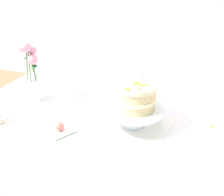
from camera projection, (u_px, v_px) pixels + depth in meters
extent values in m
cube|color=white|center=(99.00, 119.00, 1.29)|extent=(1.40, 1.00, 0.03)
cylinder|color=brown|center=(50.00, 119.00, 1.99)|extent=(0.06, 0.06, 0.71)
cylinder|color=brown|center=(213.00, 155.00, 1.60)|extent=(0.06, 0.06, 0.71)
cube|color=white|center=(133.00, 125.00, 1.21)|extent=(0.38, 0.38, 0.00)
cylinder|color=silver|center=(133.00, 124.00, 1.21)|extent=(0.11, 0.11, 0.01)
cylinder|color=silver|center=(133.00, 116.00, 1.19)|extent=(0.03, 0.03, 0.07)
cylinder|color=silver|center=(134.00, 108.00, 1.17)|extent=(0.29, 0.29, 0.01)
cylinder|color=beige|center=(134.00, 103.00, 1.16)|extent=(0.19, 0.19, 0.04)
cylinder|color=beige|center=(134.00, 97.00, 1.14)|extent=(0.20, 0.20, 0.02)
cylinder|color=beige|center=(135.00, 91.00, 1.13)|extent=(0.19, 0.19, 0.04)
cylinder|color=beige|center=(135.00, 85.00, 1.12)|extent=(0.20, 0.20, 0.02)
ellipsoid|color=pink|center=(143.00, 76.00, 1.17)|extent=(0.03, 0.03, 0.01)
ellipsoid|color=#E56B51|center=(139.00, 88.00, 1.05)|extent=(0.04, 0.04, 0.01)
ellipsoid|color=yellow|center=(140.00, 85.00, 1.08)|extent=(0.04, 0.04, 0.01)
ellipsoid|color=orange|center=(127.00, 89.00, 1.05)|extent=(0.04, 0.03, 0.01)
ellipsoid|color=yellow|center=(135.00, 83.00, 1.10)|extent=(0.02, 0.03, 0.01)
ellipsoid|color=#E56B51|center=(135.00, 82.00, 1.11)|extent=(0.04, 0.02, 0.01)
ellipsoid|color=yellow|center=(136.00, 82.00, 1.11)|extent=(0.03, 0.02, 0.01)
ellipsoid|color=yellow|center=(146.00, 85.00, 1.08)|extent=(0.03, 0.03, 0.01)
ellipsoid|color=pink|center=(134.00, 81.00, 1.12)|extent=(0.03, 0.03, 0.00)
cylinder|color=silver|center=(35.00, 94.00, 1.42)|extent=(0.07, 0.07, 0.08)
cone|color=silver|center=(34.00, 83.00, 1.39)|extent=(0.10, 0.10, 0.06)
cylinder|color=#2D6028|center=(33.00, 70.00, 1.35)|extent=(0.02, 0.01, 0.12)
sphere|color=pink|center=(33.00, 60.00, 1.32)|extent=(0.05, 0.05, 0.05)
ellipsoid|color=#236B2D|center=(34.00, 66.00, 1.34)|extent=(0.05, 0.03, 0.01)
cylinder|color=#2D6028|center=(33.00, 66.00, 1.36)|extent=(0.01, 0.02, 0.16)
sphere|color=pink|center=(32.00, 50.00, 1.33)|extent=(0.04, 0.04, 0.04)
cylinder|color=#2D6028|center=(27.00, 65.00, 1.35)|extent=(0.03, 0.01, 0.18)
sphere|color=pink|center=(22.00, 48.00, 1.31)|extent=(0.04, 0.04, 0.04)
cylinder|color=#2D6028|center=(29.00, 65.00, 1.33)|extent=(0.01, 0.02, 0.19)
sphere|color=pink|center=(26.00, 47.00, 1.29)|extent=(0.05, 0.05, 0.05)
ellipsoid|color=#236B2D|center=(27.00, 58.00, 1.32)|extent=(0.02, 0.05, 0.02)
torus|color=silver|center=(3.00, 119.00, 1.20)|extent=(0.03, 0.01, 0.03)
cylinder|color=#2D6028|center=(67.00, 136.00, 1.13)|extent=(0.06, 0.09, 0.01)
sphere|color=#ED7260|center=(59.00, 126.00, 1.17)|extent=(0.04, 0.04, 0.04)
ellipsoid|color=yellow|center=(211.00, 126.00, 1.20)|extent=(0.02, 0.03, 0.00)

